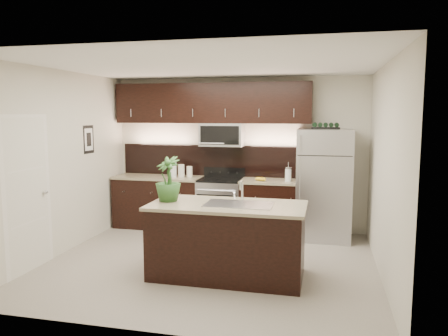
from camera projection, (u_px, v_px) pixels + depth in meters
ground at (210, 263)px, 6.08m from camera, size 4.50×4.50×0.00m
room_walls at (201, 142)px, 5.85m from camera, size 4.52×4.02×2.71m
counter_run at (210, 204)px, 7.75m from camera, size 3.51×0.65×0.94m
upper_fixtures at (213, 110)px, 7.68m from camera, size 3.49×0.40×1.66m
island at (227, 240)px, 5.54m from camera, size 1.96×0.96×0.94m
sink_faucet at (239, 203)px, 5.46m from camera, size 0.84×0.50×0.28m
refrigerator at (324, 184)px, 7.20m from camera, size 0.88×0.79×1.82m
wine_rack at (326, 126)px, 7.08m from camera, size 0.45×0.28×0.10m
plant at (168, 179)px, 5.63m from camera, size 0.43×0.43×0.58m
canisters at (179, 170)px, 7.79m from camera, size 0.39×0.20×0.27m
french_press at (288, 174)px, 7.32m from camera, size 0.11×0.11×0.31m
bananas at (259, 179)px, 7.41m from camera, size 0.24×0.22×0.06m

